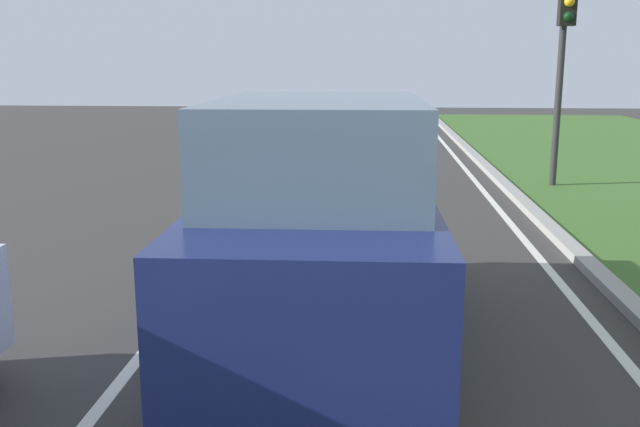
{
  "coord_description": "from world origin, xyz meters",
  "views": [
    {
      "loc": [
        1.35,
        3.51,
        2.59
      ],
      "look_at": [
        0.87,
        9.9,
        1.2
      ],
      "focal_mm": 39.58,
      "sensor_mm": 36.0,
      "label": 1
    }
  ],
  "objects": [
    {
      "name": "lane_line_right_edge",
      "position": [
        3.6,
        14.0,
        0.0
      ],
      "size": [
        0.12,
        32.0,
        0.01
      ],
      "primitive_type": "cube",
      "color": "silver",
      "rests_on": "ground"
    },
    {
      "name": "car_suv_ahead",
      "position": [
        0.9,
        9.55,
        1.17
      ],
      "size": [
        2.03,
        4.53,
        2.28
      ],
      "rotation": [
        0.0,
        0.0,
        0.02
      ],
      "color": "navy",
      "rests_on": "ground"
    },
    {
      "name": "lane_line_center",
      "position": [
        -0.7,
        14.0,
        0.0
      ],
      "size": [
        0.12,
        32.0,
        0.01
      ],
      "primitive_type": "cube",
      "color": "silver",
      "rests_on": "ground"
    },
    {
      "name": "ground_plane",
      "position": [
        0.0,
        14.0,
        0.0
      ],
      "size": [
        60.0,
        60.0,
        0.0
      ],
      "primitive_type": "plane",
      "color": "#383533"
    },
    {
      "name": "traffic_light_near_right",
      "position": [
        5.08,
        18.17,
        2.99
      ],
      "size": [
        0.32,
        0.5,
        4.45
      ],
      "color": "#2D2D2D",
      "rests_on": "ground"
    },
    {
      "name": "curb_right",
      "position": [
        4.1,
        14.0,
        0.06
      ],
      "size": [
        0.24,
        48.0,
        0.12
      ],
      "primitive_type": "cube",
      "color": "#9E9B93",
      "rests_on": "ground"
    }
  ]
}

